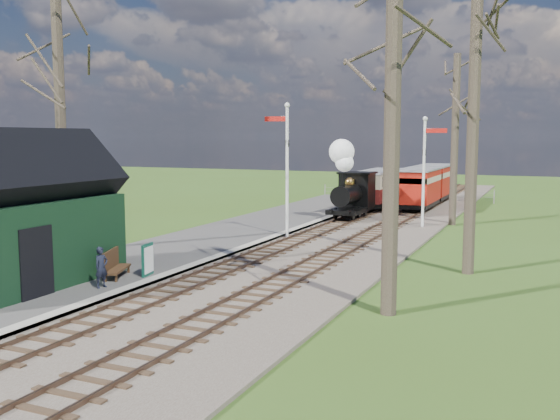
# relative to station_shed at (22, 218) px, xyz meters

# --- Properties ---
(ground) EXTENTS (140.00, 140.00, 0.00)m
(ground) POSITION_rel_station_shed_xyz_m (4.30, -4.00, -2.27)
(ground) COLOR #3B581B
(ground) RESTS_ON ground
(distant_hills) EXTENTS (114.40, 48.00, 22.02)m
(distant_hills) POSITION_rel_station_shed_xyz_m (5.70, 60.38, -18.47)
(distant_hills) COLOR #385B23
(distant_hills) RESTS_ON ground
(ballast_bed) EXTENTS (8.00, 60.00, 0.10)m
(ballast_bed) POSITION_rel_station_shed_xyz_m (5.60, 18.00, -2.22)
(ballast_bed) COLOR brown
(ballast_bed) RESTS_ON ground
(track_near) EXTENTS (1.60, 60.00, 0.15)m
(track_near) POSITION_rel_station_shed_xyz_m (4.30, 18.00, -2.17)
(track_near) COLOR brown
(track_near) RESTS_ON ground
(track_far) EXTENTS (1.60, 60.00, 0.15)m
(track_far) POSITION_rel_station_shed_xyz_m (6.90, 18.00, -2.17)
(track_far) COLOR brown
(track_far) RESTS_ON ground
(platform) EXTENTS (5.00, 44.00, 0.20)m
(platform) POSITION_rel_station_shed_xyz_m (0.80, 10.00, -2.17)
(platform) COLOR #474442
(platform) RESTS_ON ground
(coping_strip) EXTENTS (0.40, 44.00, 0.21)m
(coping_strip) POSITION_rel_station_shed_xyz_m (3.10, 10.00, -2.16)
(coping_strip) COLOR #B2AD9E
(coping_strip) RESTS_ON ground
(station_shed) EXTENTS (3.25, 6.30, 4.78)m
(station_shed) POSITION_rel_station_shed_xyz_m (0.00, 0.00, 0.00)
(station_shed) COLOR black
(station_shed) RESTS_ON platform
(semaphore_near) EXTENTS (1.22, 0.24, 6.22)m
(semaphore_near) POSITION_rel_station_shed_xyz_m (3.53, 12.00, 1.35)
(semaphore_near) COLOR silver
(semaphore_near) RESTS_ON ground
(semaphore_far) EXTENTS (1.22, 0.24, 5.72)m
(semaphore_far) POSITION_rel_station_shed_xyz_m (8.67, 18.00, 1.08)
(semaphore_far) COLOR silver
(semaphore_far) RESTS_ON ground
(bare_trees) EXTENTS (15.51, 22.39, 12.00)m
(bare_trees) POSITION_rel_station_shed_xyz_m (5.63, 6.10, 2.94)
(bare_trees) COLOR #382D23
(bare_trees) RESTS_ON ground
(fence_line) EXTENTS (12.60, 0.08, 1.00)m
(fence_line) POSITION_rel_station_shed_xyz_m (4.60, 32.00, -1.72)
(fence_line) COLOR slate
(fence_line) RESTS_ON ground
(locomotive) EXTENTS (1.75, 4.09, 4.38)m
(locomotive) POSITION_rel_station_shed_xyz_m (4.29, 19.44, -0.24)
(locomotive) COLOR black
(locomotive) RESTS_ON ground
(coach) EXTENTS (2.04, 7.01, 2.15)m
(coach) POSITION_rel_station_shed_xyz_m (4.30, 25.50, -0.78)
(coach) COLOR black
(coach) RESTS_ON ground
(red_carriage_a) EXTENTS (2.07, 5.13, 2.18)m
(red_carriage_a) POSITION_rel_station_shed_xyz_m (6.90, 25.35, -0.77)
(red_carriage_a) COLOR black
(red_carriage_a) RESTS_ON ground
(red_carriage_b) EXTENTS (2.07, 5.13, 2.18)m
(red_carriage_b) POSITION_rel_station_shed_xyz_m (6.90, 30.85, -0.77)
(red_carriage_b) COLOR black
(red_carriage_b) RESTS_ON ground
(sign_board) EXTENTS (0.21, 0.72, 1.05)m
(sign_board) POSITION_rel_station_shed_xyz_m (2.69, 2.57, -1.54)
(sign_board) COLOR #0F4735
(sign_board) RESTS_ON platform
(bench) EXTENTS (0.99, 1.62, 0.89)m
(bench) POSITION_rel_station_shed_xyz_m (1.82, 1.94, -1.65)
(bench) COLOR #402916
(bench) RESTS_ON platform
(person) EXTENTS (0.38, 0.50, 1.24)m
(person) POSITION_rel_station_shed_xyz_m (2.40, 0.65, -1.45)
(person) COLOR black
(person) RESTS_ON platform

